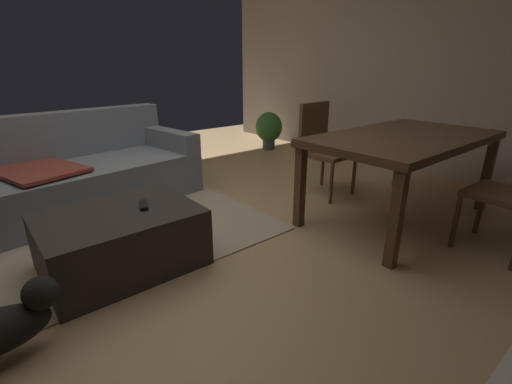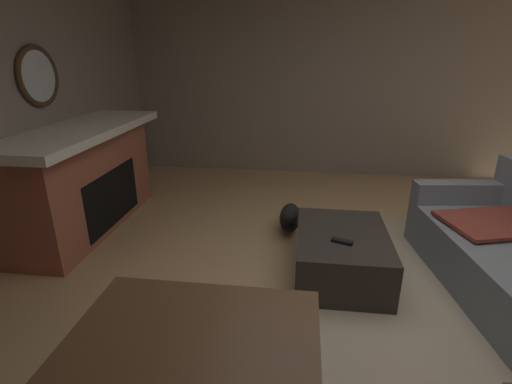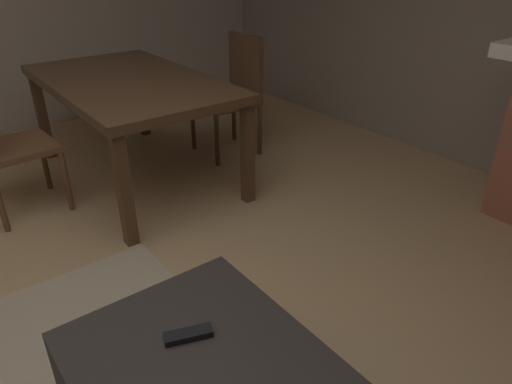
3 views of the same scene
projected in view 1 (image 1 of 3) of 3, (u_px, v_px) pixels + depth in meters
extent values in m
plane|color=tan|center=(172.00, 236.00, 2.81)|extent=(8.09, 8.09, 0.00)
cube|color=#B2A59B|center=(410.00, 55.00, 4.36)|extent=(0.12, 6.63, 2.81)
cube|color=tan|center=(95.00, 232.00, 2.87)|extent=(2.60, 2.00, 0.01)
cube|color=slate|center=(88.00, 185.00, 3.36)|extent=(2.12, 1.22, 0.42)
cube|color=slate|center=(64.00, 135.00, 3.46)|extent=(2.02, 0.46, 0.44)
cube|color=slate|center=(167.00, 138.00, 3.89)|extent=(0.30, 0.98, 0.20)
cube|color=brown|center=(36.00, 169.00, 3.01)|extent=(0.77, 0.95, 0.03)
cube|color=#2D2826|center=(121.00, 240.00, 2.33)|extent=(0.96, 0.72, 0.39)
cube|color=black|center=(144.00, 205.00, 2.35)|extent=(0.10, 0.17, 0.02)
cube|color=#513823|center=(405.00, 138.00, 2.93)|extent=(1.70, 0.97, 0.06)
cube|color=#513823|center=(300.00, 187.00, 2.89)|extent=(0.07, 0.07, 0.68)
cube|color=#513823|center=(400.00, 157.00, 3.84)|extent=(0.07, 0.07, 0.68)
cube|color=#513823|center=(396.00, 220.00, 2.28)|extent=(0.07, 0.07, 0.68)
cube|color=#513823|center=(487.00, 174.00, 3.23)|extent=(0.07, 0.07, 0.68)
cube|color=#513823|center=(505.00, 195.00, 2.46)|extent=(0.46, 0.46, 0.04)
cylinder|color=#513823|center=(456.00, 222.00, 2.58)|extent=(0.04, 0.04, 0.41)
cylinder|color=#513823|center=(480.00, 209.00, 2.80)|extent=(0.04, 0.04, 0.41)
cube|color=brown|center=(328.00, 154.00, 3.59)|extent=(0.47, 0.47, 0.04)
cube|color=brown|center=(314.00, 126.00, 3.64)|extent=(0.44, 0.07, 0.48)
cylinder|color=brown|center=(354.00, 175.00, 3.66)|extent=(0.04, 0.04, 0.41)
cylinder|color=brown|center=(331.00, 184.00, 3.41)|extent=(0.04, 0.04, 0.41)
cylinder|color=brown|center=(323.00, 168.00, 3.94)|extent=(0.04, 0.04, 0.41)
cylinder|color=brown|center=(299.00, 175.00, 3.68)|extent=(0.04, 0.04, 0.41)
cylinder|color=#474C51|center=(269.00, 143.00, 5.68)|extent=(0.20, 0.20, 0.19)
ellipsoid|color=#387233|center=(269.00, 127.00, 5.59)|extent=(0.42, 0.42, 0.46)
sphere|color=black|center=(41.00, 293.00, 1.66)|extent=(0.16, 0.16, 0.16)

